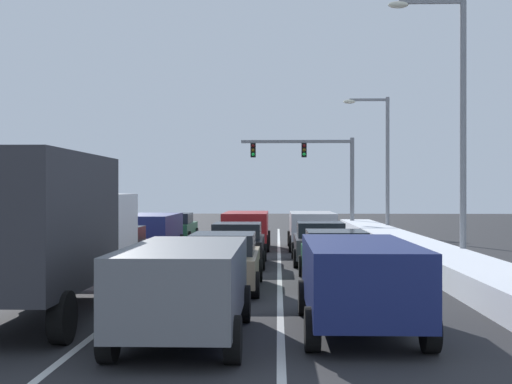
{
  "coord_description": "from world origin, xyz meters",
  "views": [
    {
      "loc": [
        1.65,
        -5.48,
        2.62
      ],
      "look_at": [
        0.64,
        26.82,
        2.59
      ],
      "focal_mm": 48.88,
      "sensor_mm": 36.0,
      "label": 1
    }
  ],
  "objects_px": {
    "sedan_maroon_left_lane_second": "(114,251)",
    "street_lamp_right_far": "(381,153)",
    "suv_silver_right_lane_fourth": "(312,227)",
    "sedan_black_center_lane_third": "(238,244)",
    "suv_navy_left_lane_third": "(151,230)",
    "traffic_light_gantry": "(317,163)",
    "suv_gray_center_lane_nearest": "(185,282)",
    "sedan_tan_center_lane_second": "(224,261)",
    "suv_navy_right_lane_nearest": "(359,277)",
    "sedan_green_right_lane_second": "(336,257)",
    "box_truck_left_lane_nearest": "(45,226)",
    "suv_red_center_lane_fourth": "(246,226)",
    "sedan_charcoal_right_lane_third": "(320,242)",
    "sedan_green_left_lane_fourth": "(175,227)",
    "street_lamp_right_mid": "(453,108)"
  },
  "relations": [
    {
      "from": "sedan_maroon_left_lane_second",
      "to": "sedan_green_left_lane_fourth",
      "type": "height_order",
      "value": "same"
    },
    {
      "from": "box_truck_left_lane_nearest",
      "to": "street_lamp_right_far",
      "type": "height_order",
      "value": "street_lamp_right_far"
    },
    {
      "from": "suv_red_center_lane_fourth",
      "to": "sedan_maroon_left_lane_second",
      "type": "distance_m",
      "value": 10.83
    },
    {
      "from": "suv_navy_left_lane_third",
      "to": "street_lamp_right_far",
      "type": "bearing_deg",
      "value": 46.19
    },
    {
      "from": "sedan_green_left_lane_fourth",
      "to": "sedan_tan_center_lane_second",
      "type": "bearing_deg",
      "value": -77.35
    },
    {
      "from": "sedan_green_right_lane_second",
      "to": "suv_red_center_lane_fourth",
      "type": "distance_m",
      "value": 12.32
    },
    {
      "from": "sedan_black_center_lane_third",
      "to": "suv_silver_right_lane_fourth",
      "type": "bearing_deg",
      "value": 67.21
    },
    {
      "from": "suv_navy_left_lane_third",
      "to": "traffic_light_gantry",
      "type": "height_order",
      "value": "traffic_light_gantry"
    },
    {
      "from": "suv_gray_center_lane_nearest",
      "to": "sedan_maroon_left_lane_second",
      "type": "xyz_separation_m",
      "value": [
        -3.49,
        9.37,
        -0.25
      ]
    },
    {
      "from": "suv_navy_left_lane_third",
      "to": "traffic_light_gantry",
      "type": "relative_size",
      "value": 0.65
    },
    {
      "from": "suv_red_center_lane_fourth",
      "to": "street_lamp_right_far",
      "type": "xyz_separation_m",
      "value": [
        7.41,
        8.57,
        3.82
      ]
    },
    {
      "from": "suv_gray_center_lane_nearest",
      "to": "suv_navy_left_lane_third",
      "type": "bearing_deg",
      "value": 102.36
    },
    {
      "from": "sedan_charcoal_right_lane_third",
      "to": "box_truck_left_lane_nearest",
      "type": "relative_size",
      "value": 0.63
    },
    {
      "from": "street_lamp_right_mid",
      "to": "box_truck_left_lane_nearest",
      "type": "bearing_deg",
      "value": -138.12
    },
    {
      "from": "suv_gray_center_lane_nearest",
      "to": "sedan_tan_center_lane_second",
      "type": "relative_size",
      "value": 1.09
    },
    {
      "from": "suv_navy_left_lane_third",
      "to": "traffic_light_gantry",
      "type": "distance_m",
      "value": 19.79
    },
    {
      "from": "sedan_charcoal_right_lane_third",
      "to": "sedan_green_right_lane_second",
      "type": "bearing_deg",
      "value": -88.85
    },
    {
      "from": "suv_navy_right_lane_nearest",
      "to": "suv_red_center_lane_fourth",
      "type": "distance_m",
      "value": 18.93
    },
    {
      "from": "suv_navy_right_lane_nearest",
      "to": "sedan_green_right_lane_second",
      "type": "distance_m",
      "value": 6.78
    },
    {
      "from": "suv_navy_right_lane_nearest",
      "to": "sedan_green_right_lane_second",
      "type": "height_order",
      "value": "suv_navy_right_lane_nearest"
    },
    {
      "from": "sedan_black_center_lane_third",
      "to": "suv_navy_left_lane_third",
      "type": "bearing_deg",
      "value": 132.96
    },
    {
      "from": "suv_navy_left_lane_third",
      "to": "sedan_maroon_left_lane_second",
      "type": "bearing_deg",
      "value": -89.11
    },
    {
      "from": "suv_red_center_lane_fourth",
      "to": "sedan_green_left_lane_fourth",
      "type": "height_order",
      "value": "suv_red_center_lane_fourth"
    },
    {
      "from": "suv_gray_center_lane_nearest",
      "to": "sedan_black_center_lane_third",
      "type": "height_order",
      "value": "suv_gray_center_lane_nearest"
    },
    {
      "from": "box_truck_left_lane_nearest",
      "to": "suv_navy_left_lane_third",
      "type": "bearing_deg",
      "value": 91.64
    },
    {
      "from": "sedan_green_left_lane_fourth",
      "to": "street_lamp_right_mid",
      "type": "distance_m",
      "value": 16.97
    },
    {
      "from": "sedan_black_center_lane_third",
      "to": "box_truck_left_lane_nearest",
      "type": "relative_size",
      "value": 0.63
    },
    {
      "from": "sedan_maroon_left_lane_second",
      "to": "traffic_light_gantry",
      "type": "height_order",
      "value": "traffic_light_gantry"
    },
    {
      "from": "box_truck_left_lane_nearest",
      "to": "street_lamp_right_mid",
      "type": "relative_size",
      "value": 0.78
    },
    {
      "from": "suv_navy_right_lane_nearest",
      "to": "suv_navy_left_lane_third",
      "type": "relative_size",
      "value": 1.0
    },
    {
      "from": "suv_silver_right_lane_fourth",
      "to": "suv_red_center_lane_fourth",
      "type": "xyz_separation_m",
      "value": [
        -2.99,
        0.13,
        0.0
      ]
    },
    {
      "from": "suv_silver_right_lane_fourth",
      "to": "traffic_light_gantry",
      "type": "distance_m",
      "value": 15.28
    },
    {
      "from": "suv_navy_right_lane_nearest",
      "to": "sedan_black_center_lane_third",
      "type": "xyz_separation_m",
      "value": [
        -2.94,
        11.49,
        -0.25
      ]
    },
    {
      "from": "street_lamp_right_mid",
      "to": "suv_silver_right_lane_fourth",
      "type": "bearing_deg",
      "value": 119.98
    },
    {
      "from": "sedan_black_center_lane_third",
      "to": "sedan_green_left_lane_fourth",
      "type": "relative_size",
      "value": 1.0
    },
    {
      "from": "sedan_charcoal_right_lane_third",
      "to": "suv_gray_center_lane_nearest",
      "type": "relative_size",
      "value": 0.92
    },
    {
      "from": "sedan_green_right_lane_second",
      "to": "suv_red_center_lane_fourth",
      "type": "bearing_deg",
      "value": 104.5
    },
    {
      "from": "suv_red_center_lane_fourth",
      "to": "street_lamp_right_mid",
      "type": "xyz_separation_m",
      "value": [
        7.44,
        -7.84,
        4.44
      ]
    },
    {
      "from": "sedan_tan_center_lane_second",
      "to": "suv_navy_right_lane_nearest",
      "type": "bearing_deg",
      "value": -61.51
    },
    {
      "from": "suv_silver_right_lane_fourth",
      "to": "sedan_black_center_lane_third",
      "type": "distance_m",
      "value": 7.68
    },
    {
      "from": "suv_navy_left_lane_third",
      "to": "street_lamp_right_far",
      "type": "distance_m",
      "value": 16.63
    },
    {
      "from": "sedan_maroon_left_lane_second",
      "to": "street_lamp_right_mid",
      "type": "xyz_separation_m",
      "value": [
        11.12,
        2.34,
        4.7
      ]
    },
    {
      "from": "suv_gray_center_lane_nearest",
      "to": "suv_navy_right_lane_nearest",
      "type": "bearing_deg",
      "value": 15.01
    },
    {
      "from": "sedan_green_left_lane_fourth",
      "to": "suv_red_center_lane_fourth",
      "type": "bearing_deg",
      "value": -45.52
    },
    {
      "from": "sedan_maroon_left_lane_second",
      "to": "street_lamp_right_far",
      "type": "relative_size",
      "value": 0.56
    },
    {
      "from": "sedan_charcoal_right_lane_third",
      "to": "suv_navy_left_lane_third",
      "type": "distance_m",
      "value": 7.52
    },
    {
      "from": "suv_silver_right_lane_fourth",
      "to": "box_truck_left_lane_nearest",
      "type": "distance_m",
      "value": 18.56
    },
    {
      "from": "sedan_charcoal_right_lane_third",
      "to": "suv_red_center_lane_fourth",
      "type": "bearing_deg",
      "value": 114.99
    },
    {
      "from": "suv_silver_right_lane_fourth",
      "to": "sedan_maroon_left_lane_second",
      "type": "xyz_separation_m",
      "value": [
        -6.68,
        -10.04,
        -0.25
      ]
    },
    {
      "from": "suv_silver_right_lane_fourth",
      "to": "suv_navy_left_lane_third",
      "type": "distance_m",
      "value": 7.41
    }
  ]
}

